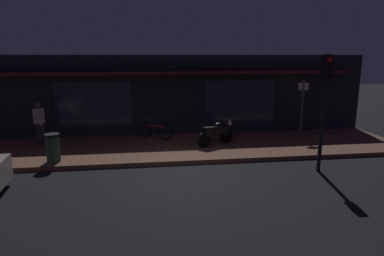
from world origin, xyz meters
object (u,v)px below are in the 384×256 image
(trash_bin, at_px, (53,148))
(sign_post, at_px, (302,105))
(motorcycle, at_px, (216,132))
(person_photographer, at_px, (39,123))
(bicycle_parked, at_px, (155,130))
(traffic_light_pole, at_px, (325,93))

(trash_bin, bearing_deg, sign_post, 12.57)
(motorcycle, bearing_deg, trash_bin, -167.28)
(person_photographer, relative_size, sign_post, 0.70)
(person_photographer, distance_m, trash_bin, 2.55)
(motorcycle, bearing_deg, bicycle_parked, 150.65)
(sign_post, height_order, trash_bin, sign_post)
(motorcycle, bearing_deg, sign_post, 12.34)
(traffic_light_pole, bearing_deg, trash_bin, 168.67)
(person_photographer, height_order, trash_bin, person_photographer)
(sign_post, distance_m, traffic_light_pole, 4.12)
(trash_bin, bearing_deg, bicycle_parked, 37.60)
(person_photographer, bearing_deg, bicycle_parked, 4.10)
(motorcycle, distance_m, sign_post, 4.05)
(motorcycle, xyz_separation_m, traffic_light_pole, (2.66, -2.98, 1.83))
(bicycle_parked, relative_size, trash_bin, 1.51)
(sign_post, bearing_deg, motorcycle, -167.66)
(trash_bin, bearing_deg, person_photographer, 114.58)
(bicycle_parked, bearing_deg, traffic_light_pole, -40.62)
(bicycle_parked, height_order, trash_bin, trash_bin)
(motorcycle, distance_m, traffic_light_pole, 4.39)
(trash_bin, relative_size, traffic_light_pole, 0.26)
(trash_bin, bearing_deg, motorcycle, 12.72)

